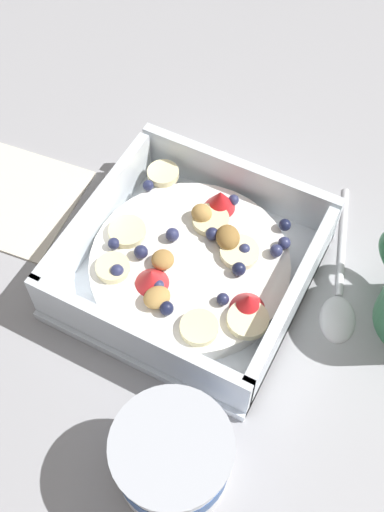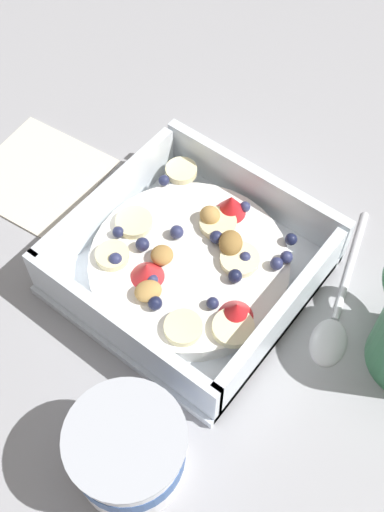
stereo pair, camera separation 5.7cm
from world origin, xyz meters
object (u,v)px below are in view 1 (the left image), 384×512
(yogurt_cup, at_px, (172,459))
(fruit_bowl, at_px, (193,262))
(folded_napkin, at_px, (16,197))
(spoon, at_px, (340,292))

(yogurt_cup, bearing_deg, fruit_bowl, -67.15)
(folded_napkin, bearing_deg, spoon, -172.07)
(fruit_bowl, bearing_deg, yogurt_cup, 112.85)
(fruit_bowl, relative_size, yogurt_cup, 2.31)
(fruit_bowl, xyz_separation_m, folded_napkin, (0.20, 0.00, -0.02))
(spoon, relative_size, folded_napkin, 1.43)
(spoon, bearing_deg, yogurt_cup, 74.47)
(yogurt_cup, distance_m, folded_napkin, 0.32)
(fruit_bowl, xyz_separation_m, yogurt_cup, (-0.07, 0.17, 0.02))
(yogurt_cup, xyz_separation_m, folded_napkin, (0.27, -0.16, -0.03))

